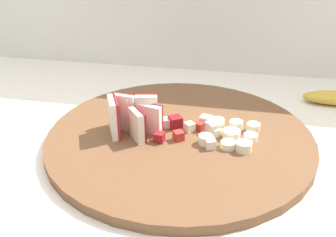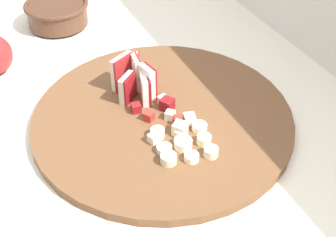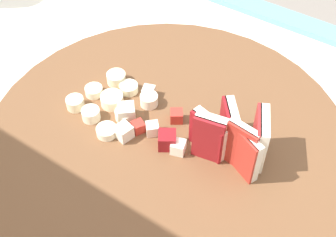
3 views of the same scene
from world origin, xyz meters
name	(u,v)px [view 1 (image 1 of 3)]	position (x,y,z in m)	size (l,w,h in m)	color
tile_backsplash	(169,126)	(0.00, 0.37, 0.71)	(2.40, 0.04, 1.42)	silver
cutting_board	(180,136)	(0.09, -0.01, 0.90)	(0.45, 0.45, 0.02)	brown
apple_wedge_fan	(132,116)	(0.01, -0.03, 0.94)	(0.10, 0.07, 0.07)	#A32323
apple_dice_pile	(190,127)	(0.11, -0.01, 0.92)	(0.11, 0.09, 0.02)	maroon
banana_slice_rows	(231,134)	(0.18, -0.02, 0.92)	(0.10, 0.11, 0.02)	white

